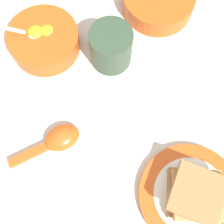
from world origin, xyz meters
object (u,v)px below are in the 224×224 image
object	(u,v)px
soup_spoon	(57,140)
congee_bowl	(159,0)
toast_sandwich	(195,194)
toast_plate	(190,195)
drinking_cup	(111,46)
egg_bowl	(44,40)

from	to	relation	value
soup_spoon	congee_bowl	distance (m)	0.36
toast_sandwich	soup_spoon	size ratio (longest dim) A/B	0.78
toast_plate	drinking_cup	distance (m)	0.31
egg_bowl	congee_bowl	bearing A→B (deg)	15.20
congee_bowl	drinking_cup	size ratio (longest dim) A/B	1.78
egg_bowl	soup_spoon	distance (m)	0.21
congee_bowl	toast_plate	bearing A→B (deg)	-91.67
toast_plate	drinking_cup	world-z (taller)	drinking_cup
toast_plate	congee_bowl	world-z (taller)	congee_bowl
toast_plate	toast_sandwich	size ratio (longest dim) A/B	1.63
soup_spoon	drinking_cup	bearing A→B (deg)	53.77
toast_plate	soup_spoon	size ratio (longest dim) A/B	1.28
toast_sandwich	congee_bowl	size ratio (longest dim) A/B	0.73
congee_bowl	drinking_cup	distance (m)	0.16
toast_sandwich	drinking_cup	bearing A→B (deg)	109.37
toast_plate	congee_bowl	size ratio (longest dim) A/B	1.19
toast_sandwich	drinking_cup	size ratio (longest dim) A/B	1.30
toast_plate	drinking_cup	bearing A→B (deg)	109.66
drinking_cup	soup_spoon	bearing A→B (deg)	-126.23
toast_plate	congee_bowl	distance (m)	0.40
egg_bowl	toast_sandwich	size ratio (longest dim) A/B	1.36
soup_spoon	egg_bowl	bearing A→B (deg)	93.00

